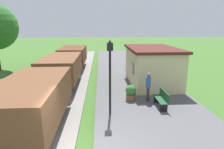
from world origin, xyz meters
TOP-DOWN VIEW (x-y plane):
  - freight_train at (-2.40, 8.59)m, footprint 2.50×19.40m
  - station_hut at (4.40, 8.48)m, footprint 3.50×5.80m
  - bench_near_hut at (3.81, 3.87)m, footprint 0.42×1.50m
  - bench_down_platform at (3.81, 12.79)m, footprint 0.42×1.50m
  - person_waiting at (3.28, 4.82)m, footprint 0.36×0.44m
  - potted_planter at (2.29, 5.05)m, footprint 0.64×0.64m
  - lamp_post_near at (0.96, 3.14)m, footprint 0.28×0.28m

SIDE VIEW (x-z plane):
  - bench_near_hut at x=3.81m, z-range 0.27..1.18m
  - bench_down_platform at x=3.81m, z-range 0.27..1.18m
  - potted_planter at x=2.29m, z-range 0.26..1.18m
  - person_waiting at x=3.28m, z-range 0.33..2.04m
  - freight_train at x=-2.40m, z-range 0.34..2.46m
  - station_hut at x=4.40m, z-range 0.26..3.04m
  - lamp_post_near at x=0.96m, z-range 0.95..4.65m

